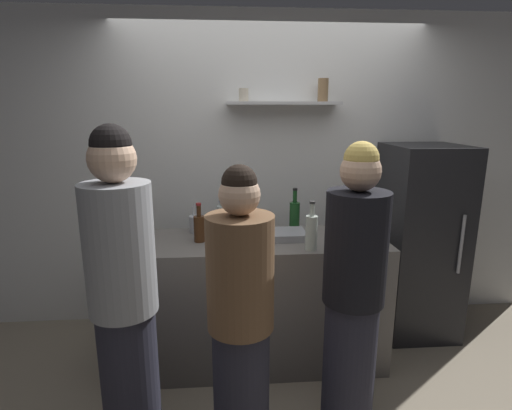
{
  "coord_description": "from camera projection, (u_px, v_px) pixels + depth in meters",
  "views": [
    {
      "loc": [
        -0.37,
        -2.15,
        1.83
      ],
      "look_at": [
        -0.17,
        0.53,
        1.18
      ],
      "focal_mm": 28.05,
      "sensor_mm": 36.0,
      "label": 1
    }
  ],
  "objects": [
    {
      "name": "ground_plane",
      "position": [
        289.0,
        405.0,
        2.53
      ],
      "size": [
        5.28,
        5.28,
        0.0
      ],
      "primitive_type": "plane",
      "color": "gray"
    },
    {
      "name": "back_wall_assembly",
      "position": [
        269.0,
        172.0,
        3.44
      ],
      "size": [
        4.8,
        0.32,
        2.6
      ],
      "color": "white",
      "rests_on": "ground"
    },
    {
      "name": "refrigerator",
      "position": [
        419.0,
        241.0,
        3.27
      ],
      "size": [
        0.57,
        0.64,
        1.56
      ],
      "color": "black",
      "rests_on": "ground"
    },
    {
      "name": "counter",
      "position": [
        256.0,
        300.0,
        2.93
      ],
      "size": [
        1.83,
        0.64,
        0.93
      ],
      "primitive_type": "cube",
      "color": "#66605B",
      "rests_on": "ground"
    },
    {
      "name": "baking_pan",
      "position": [
        281.0,
        235.0,
        2.84
      ],
      "size": [
        0.34,
        0.24,
        0.05
      ],
      "primitive_type": "cube",
      "color": "gray",
      "rests_on": "counter"
    },
    {
      "name": "utensil_holder",
      "position": [
        196.0,
        224.0,
        2.97
      ],
      "size": [
        0.11,
        0.11,
        0.22
      ],
      "color": "#B2B2B7",
      "rests_on": "counter"
    },
    {
      "name": "wine_bottle_amber_glass",
      "position": [
        199.0,
        227.0,
        2.76
      ],
      "size": [
        0.08,
        0.08,
        0.27
      ],
      "color": "#472814",
      "rests_on": "counter"
    },
    {
      "name": "wine_bottle_pale_glass",
      "position": [
        311.0,
        231.0,
        2.59
      ],
      "size": [
        0.08,
        0.08,
        0.33
      ],
      "color": "#B2BFB2",
      "rests_on": "counter"
    },
    {
      "name": "wine_bottle_dark_glass",
      "position": [
        140.0,
        218.0,
        2.95
      ],
      "size": [
        0.07,
        0.07,
        0.31
      ],
      "color": "black",
      "rests_on": "counter"
    },
    {
      "name": "wine_bottle_green_glass",
      "position": [
        295.0,
        214.0,
        3.07
      ],
      "size": [
        0.08,
        0.08,
        0.31
      ],
      "color": "#19471E",
      "rests_on": "counter"
    },
    {
      "name": "water_bottle_plastic",
      "position": [
        223.0,
        217.0,
        3.02
      ],
      "size": [
        0.08,
        0.08,
        0.23
      ],
      "color": "silver",
      "rests_on": "counter"
    },
    {
      "name": "person_grey_hoodie",
      "position": [
        124.0,
        301.0,
        2.02
      ],
      "size": [
        0.34,
        0.34,
        1.77
      ],
      "rotation": [
        0.0,
        0.0,
        3.99
      ],
      "color": "#262633",
      "rests_on": "ground"
    },
    {
      "name": "person_blonde",
      "position": [
        353.0,
        294.0,
        2.22
      ],
      "size": [
        0.34,
        0.34,
        1.67
      ],
      "rotation": [
        0.0,
        0.0,
        3.65
      ],
      "color": "#262633",
      "rests_on": "ground"
    },
    {
      "name": "person_brown_jacket",
      "position": [
        241.0,
        321.0,
        2.04
      ],
      "size": [
        0.34,
        0.34,
        1.58
      ],
      "rotation": [
        0.0,
        0.0,
        0.04
      ],
      "color": "#262633",
      "rests_on": "ground"
    }
  ]
}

